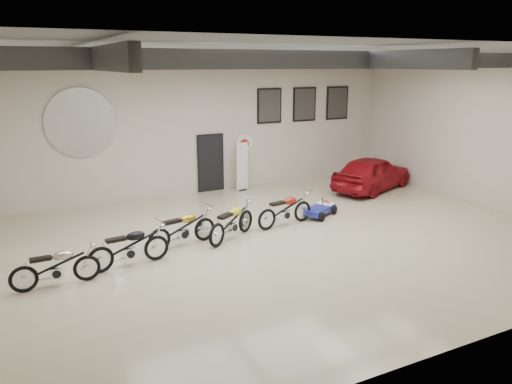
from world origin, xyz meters
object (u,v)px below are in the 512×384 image
motorcycle_black (129,246)px  motorcycle_yellow (232,221)px  banner_stand (242,166)px  go_kart (321,206)px  motorcycle_silver (55,266)px  vintage_car (372,173)px  motorcycle_gold (182,228)px  motorcycle_red (285,209)px

motorcycle_black → motorcycle_yellow: (2.94, 0.62, 0.01)m
banner_stand → go_kart: size_ratio=1.16×
motorcycle_silver → vintage_car: (11.62, 3.63, 0.19)m
motorcycle_gold → motorcycle_yellow: size_ratio=0.98×
motorcycle_yellow → go_kart: (3.46, 0.76, -0.23)m
motorcycle_red → vintage_car: bearing=13.8°
motorcycle_black → motorcycle_red: bearing=4.4°
motorcycle_gold → motorcycle_yellow: (1.37, -0.10, 0.01)m
banner_stand → motorcycle_gold: bearing=-139.1°
go_kart → motorcycle_black: bearing=162.4°
motorcycle_gold → motorcycle_red: motorcycle_gold is taller
motorcycle_silver → motorcycle_black: motorcycle_black is taller
banner_stand → motorcycle_yellow: size_ratio=0.92×
motorcycle_black → motorcycle_red: motorcycle_red is taller
motorcycle_silver → motorcycle_gold: motorcycle_gold is taller
motorcycle_gold → motorcycle_red: (3.27, 0.27, -0.00)m
banner_stand → motorcycle_silver: bearing=-150.0°
motorcycle_red → banner_stand: bearing=71.1°
motorcycle_black → go_kart: motorcycle_black is taller
go_kart → vintage_car: 4.03m
motorcycle_black → vintage_car: 10.47m
go_kart → motorcycle_yellow: bearing=162.6°
banner_stand → go_kart: 4.20m
motorcycle_gold → banner_stand: bearing=37.2°
motorcycle_yellow → go_kart: size_ratio=1.27×
motorcycle_black → vintage_car: bearing=10.9°
banner_stand → go_kart: (0.86, -4.07, -0.63)m
motorcycle_silver → go_kart: bearing=11.7°
go_kart → motorcycle_silver: bearing=162.7°
banner_stand → motorcycle_black: 7.78m
vintage_car → banner_stand: bearing=41.9°
banner_stand → motorcycle_yellow: (-2.60, -4.82, -0.40)m
motorcycle_red → go_kart: size_ratio=1.24×
motorcycle_silver → motorcycle_black: bearing=12.6°
motorcycle_yellow → motorcycle_red: 1.93m
motorcycle_black → vintage_car: (9.95, 3.24, 0.15)m
motorcycle_silver → vintage_car: size_ratio=0.47×
motorcycle_yellow → go_kart: bearing=-19.5°
motorcycle_yellow → motorcycle_silver: bearing=160.6°
go_kart → motorcycle_red: bearing=164.4°
banner_stand → motorcycle_silver: (-7.21, -5.84, -0.44)m
motorcycle_silver → motorcycle_yellow: motorcycle_yellow is taller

